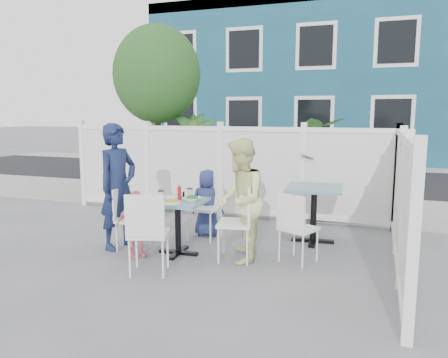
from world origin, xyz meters
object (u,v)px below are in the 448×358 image
(spare_table, at_px, (314,199))
(chair_near, at_px, (147,228))
(utility_cabinet, at_px, (146,164))
(main_table, at_px, (178,213))
(toddler, at_px, (136,224))
(boy, at_px, (207,203))
(chair_back, at_px, (207,201))
(woman, at_px, (240,201))
(chair_left, at_px, (128,214))
(chair_right, at_px, (242,217))
(man, at_px, (118,187))

(spare_table, height_order, chair_near, chair_near)
(utility_cabinet, relative_size, chair_near, 1.40)
(main_table, distance_m, toddler, 0.55)
(main_table, relative_size, boy, 0.71)
(chair_back, bearing_deg, woman, 139.11)
(utility_cabinet, distance_m, spare_table, 4.96)
(toddler, bearing_deg, spare_table, -13.19)
(chair_left, distance_m, chair_back, 1.19)
(chair_left, height_order, chair_right, chair_right)
(main_table, height_order, chair_back, chair_back)
(chair_near, distance_m, toddler, 0.70)
(spare_table, bearing_deg, chair_right, -124.60)
(chair_right, relative_size, chair_back, 1.02)
(toddler, bearing_deg, chair_near, -96.20)
(spare_table, height_order, chair_right, chair_right)
(main_table, height_order, toddler, toddler)
(boy, height_order, toddler, boy)
(utility_cabinet, bearing_deg, chair_right, -48.12)
(utility_cabinet, height_order, main_table, utility_cabinet)
(chair_right, relative_size, woman, 0.63)
(chair_left, bearing_deg, utility_cabinet, -151.26)
(chair_near, relative_size, boy, 0.95)
(woman, height_order, toddler, woman)
(chair_back, relative_size, man, 0.56)
(spare_table, relative_size, woman, 0.53)
(utility_cabinet, xyz_separation_m, chair_right, (3.46, -3.71, -0.11))
(chair_back, xyz_separation_m, chair_near, (-0.07, -1.65, 0.01))
(utility_cabinet, distance_m, main_table, 4.58)
(utility_cabinet, height_order, man, man)
(main_table, height_order, chair_near, chair_near)
(spare_table, bearing_deg, main_table, -144.78)
(boy, bearing_deg, chair_right, 123.21)
(main_table, distance_m, chair_right, 0.85)
(woman, bearing_deg, chair_back, -151.83)
(main_table, height_order, spare_table, spare_table)
(toddler, bearing_deg, main_table, -15.67)
(chair_right, xyz_separation_m, boy, (-0.82, 0.88, -0.06))
(chair_near, height_order, man, man)
(spare_table, distance_m, boy, 1.57)
(main_table, distance_m, man, 0.93)
(main_table, relative_size, man, 0.42)
(chair_right, xyz_separation_m, chair_back, (-0.78, 0.79, -0.01))
(man, distance_m, toddler, 0.65)
(main_table, xyz_separation_m, woman, (0.84, 0.03, 0.21))
(spare_table, relative_size, chair_right, 0.85)
(utility_cabinet, height_order, woman, woman)
(chair_back, distance_m, boy, 0.11)
(man, distance_m, boy, 1.36)
(spare_table, relative_size, boy, 0.81)
(spare_table, bearing_deg, toddler, -145.46)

